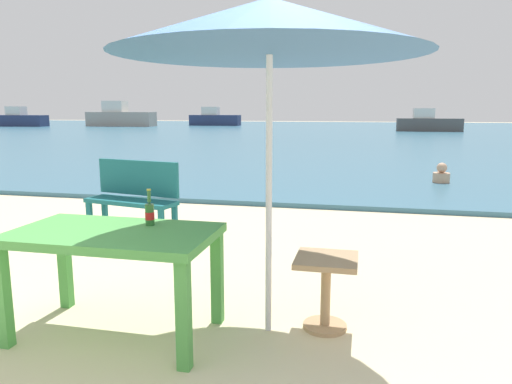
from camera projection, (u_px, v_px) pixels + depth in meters
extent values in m
plane|color=beige|center=(213.00, 377.00, 2.86)|extent=(120.00, 120.00, 0.00)
cube|color=#386B84|center=(352.00, 132.00, 31.67)|extent=(120.00, 50.00, 0.08)
cube|color=#4C9E47|center=(113.00, 235.00, 3.29)|extent=(1.40, 0.80, 0.06)
cube|color=#4C9E47|center=(3.00, 297.00, 3.16)|extent=(0.08, 0.08, 0.70)
cube|color=#4C9E47|center=(184.00, 316.00, 2.88)|extent=(0.08, 0.08, 0.70)
cube|color=#4C9E47|center=(65.00, 265.00, 3.82)|extent=(0.08, 0.08, 0.70)
cube|color=#4C9E47|center=(217.00, 277.00, 3.54)|extent=(0.08, 0.08, 0.70)
cylinder|color=#2D662D|center=(150.00, 215.00, 3.42)|extent=(0.06, 0.06, 0.16)
cone|color=#2D662D|center=(149.00, 204.00, 3.40)|extent=(0.06, 0.06, 0.03)
cylinder|color=#2D662D|center=(149.00, 196.00, 3.39)|extent=(0.03, 0.03, 0.09)
cylinder|color=red|center=(150.00, 216.00, 3.42)|extent=(0.07, 0.07, 0.05)
cylinder|color=gold|center=(149.00, 190.00, 3.39)|extent=(0.03, 0.03, 0.01)
cylinder|color=silver|center=(269.00, 173.00, 3.27)|extent=(0.04, 0.04, 2.30)
cone|color=#33598C|center=(270.00, 26.00, 3.10)|extent=(2.10, 2.10, 0.36)
cube|color=tan|center=(326.00, 260.00, 3.40)|extent=(0.44, 0.44, 0.04)
cylinder|color=tan|center=(326.00, 296.00, 3.45)|extent=(0.07, 0.07, 0.50)
cylinder|color=tan|center=(325.00, 326.00, 3.49)|extent=(0.32, 0.32, 0.03)
cube|color=#196066|center=(131.00, 202.00, 5.91)|extent=(1.25, 0.59, 0.05)
cube|color=#196066|center=(138.00, 178.00, 6.00)|extent=(1.18, 0.28, 0.44)
cube|color=#196066|center=(90.00, 219.00, 6.04)|extent=(0.06, 0.06, 0.42)
cube|color=#196066|center=(161.00, 227.00, 5.60)|extent=(0.06, 0.06, 0.42)
cube|color=#196066|center=(105.00, 214.00, 6.30)|extent=(0.06, 0.06, 0.42)
cube|color=#196066|center=(175.00, 222.00, 5.85)|extent=(0.06, 0.06, 0.42)
cylinder|color=tan|center=(441.00, 178.00, 9.89)|extent=(0.34, 0.34, 0.20)
sphere|color=tan|center=(442.00, 168.00, 9.85)|extent=(0.21, 0.21, 0.21)
cube|color=navy|center=(215.00, 120.00, 44.04)|extent=(4.67, 1.27, 0.95)
cube|color=silver|center=(211.00, 111.00, 43.98)|extent=(1.49, 0.95, 0.74)
cube|color=gray|center=(121.00, 119.00, 42.16)|extent=(6.08, 1.66, 1.24)
cube|color=silver|center=(115.00, 106.00, 42.09)|extent=(1.94, 1.24, 0.97)
cube|color=navy|center=(21.00, 121.00, 41.97)|extent=(4.74, 1.29, 0.97)
cube|color=silver|center=(16.00, 111.00, 41.92)|extent=(1.51, 0.97, 0.75)
cube|color=#4C4C4C|center=(429.00, 125.00, 32.57)|extent=(4.26, 1.16, 0.87)
cube|color=silver|center=(424.00, 113.00, 32.53)|extent=(1.36, 0.87, 0.68)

